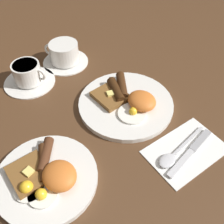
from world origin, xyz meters
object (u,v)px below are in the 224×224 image
(breakfast_plate_near, at_px, (126,102))
(teacup_near, at_px, (64,54))
(knife, at_px, (192,150))
(spoon, at_px, (172,156))
(breakfast_plate_far, at_px, (46,177))
(teacup_far, at_px, (28,75))

(breakfast_plate_near, height_order, teacup_near, teacup_near)
(teacup_near, relative_size, knife, 0.85)
(teacup_near, height_order, spoon, teacup_near)
(breakfast_plate_near, xyz_separation_m, spoon, (-0.21, 0.03, -0.01))
(breakfast_plate_far, xyz_separation_m, teacup_far, (0.34, -0.13, 0.01))
(breakfast_plate_near, height_order, breakfast_plate_far, same)
(breakfast_plate_near, height_order, spoon, breakfast_plate_near)
(teacup_near, relative_size, teacup_far, 0.97)
(knife, bearing_deg, teacup_far, -76.91)
(breakfast_plate_near, relative_size, spoon, 1.57)
(breakfast_plate_far, relative_size, teacup_near, 1.51)
(breakfast_plate_far, xyz_separation_m, teacup_near, (0.36, -0.27, 0.02))
(breakfast_plate_far, distance_m, teacup_far, 0.36)
(breakfast_plate_far, distance_m, spoon, 0.30)
(knife, bearing_deg, breakfast_plate_far, -34.29)
(knife, distance_m, spoon, 0.06)
(teacup_near, bearing_deg, breakfast_plate_near, -174.93)
(breakfast_plate_near, bearing_deg, breakfast_plate_far, 102.62)
(teacup_near, xyz_separation_m, spoon, (-0.50, 0.01, -0.02))
(breakfast_plate_near, xyz_separation_m, breakfast_plate_far, (-0.07, 0.30, 0.00))
(breakfast_plate_near, relative_size, breakfast_plate_far, 1.17)
(knife, relative_size, spoon, 1.05)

